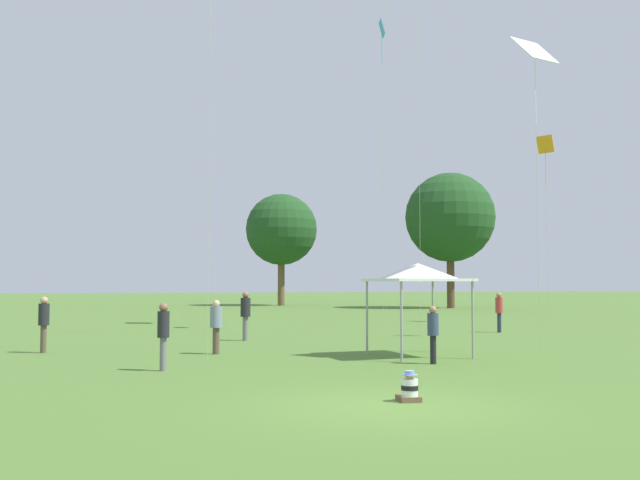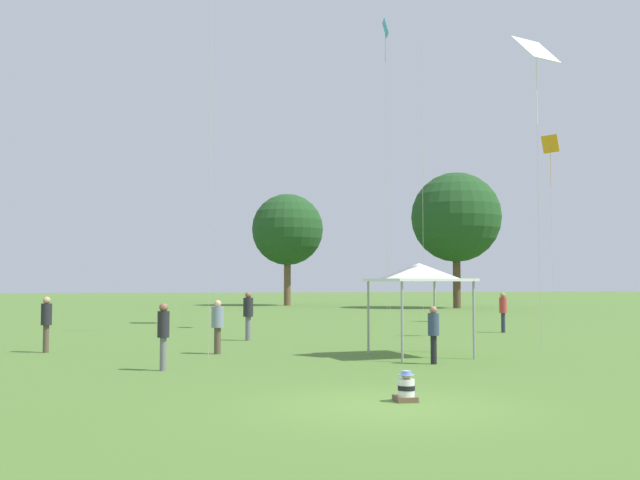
# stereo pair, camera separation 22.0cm
# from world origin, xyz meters

# --- Properties ---
(ground_plane) EXTENTS (300.00, 300.00, 0.00)m
(ground_plane) POSITION_xyz_m (0.00, 0.00, 0.00)
(ground_plane) COLOR #4C702D
(seated_toddler) EXTENTS (0.41, 0.50, 0.58)m
(seated_toddler) POSITION_xyz_m (0.53, 0.42, 0.23)
(seated_toddler) COLOR brown
(seated_toddler) RESTS_ON ground
(person_standing_0) EXTENTS (0.45, 0.45, 1.75)m
(person_standing_0) POSITION_xyz_m (10.86, 17.69, 1.06)
(person_standing_0) COLOR #282D42
(person_standing_0) RESTS_ON ground
(person_standing_1) EXTENTS (0.45, 0.45, 1.66)m
(person_standing_1) POSITION_xyz_m (-2.18, 10.43, 0.98)
(person_standing_1) COLOR brown
(person_standing_1) RESTS_ON ground
(person_standing_2) EXTENTS (0.46, 0.46, 1.85)m
(person_standing_2) POSITION_xyz_m (-0.64, 15.54, 1.10)
(person_standing_2) COLOR slate
(person_standing_2) RESTS_ON ground
(person_standing_3) EXTENTS (0.41, 0.41, 1.56)m
(person_standing_3) POSITION_xyz_m (3.31, 6.33, 0.94)
(person_standing_3) COLOR black
(person_standing_3) RESTS_ON ground
(person_standing_4) EXTENTS (0.40, 0.40, 1.69)m
(person_standing_4) POSITION_xyz_m (-3.84, 6.33, 1.03)
(person_standing_4) COLOR slate
(person_standing_4) RESTS_ON ground
(person_standing_5) EXTENTS (0.37, 0.37, 1.75)m
(person_standing_5) POSITION_xyz_m (-7.42, 12.03, 1.06)
(person_standing_5) COLOR brown
(person_standing_5) RESTS_ON ground
(canopy_tent) EXTENTS (2.89, 2.89, 2.77)m
(canopy_tent) POSITION_xyz_m (3.63, 8.33, 2.48)
(canopy_tent) COLOR white
(canopy_tent) RESTS_ON ground
(kite_1) EXTENTS (1.38, 1.19, 9.26)m
(kite_1) POSITION_xyz_m (6.49, 6.36, 8.64)
(kite_1) COLOR white
(kite_1) RESTS_ON ground
(kite_3) EXTENTS (0.73, 0.98, 10.20)m
(kite_3) POSITION_xyz_m (16.79, 23.92, 9.40)
(kite_3) COLOR orange
(kite_3) RESTS_ON ground
(kite_6) EXTENTS (0.34, 0.76, 14.30)m
(kite_6) POSITION_xyz_m (6.13, 19.66, 13.00)
(kite_6) COLOR #339EDB
(kite_6) RESTS_ON ground
(distant_tree_0) EXTENTS (7.72, 7.72, 11.68)m
(distant_tree_0) POSITION_xyz_m (21.01, 47.40, 7.79)
(distant_tree_0) COLOR brown
(distant_tree_0) RESTS_ON ground
(distant_tree_1) EXTENTS (6.84, 6.84, 10.70)m
(distant_tree_1) POSITION_xyz_m (8.03, 57.73, 7.25)
(distant_tree_1) COLOR brown
(distant_tree_1) RESTS_ON ground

